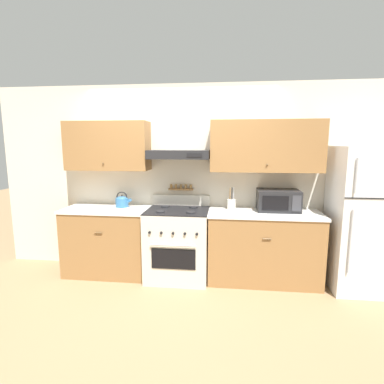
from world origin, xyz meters
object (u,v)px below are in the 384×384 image
Objects in this scene: microwave at (278,200)px; utensil_crock at (231,204)px; stove_range at (178,244)px; tea_kettle at (122,201)px; refrigerator at (365,219)px.

microwave is 0.60m from utensil_crock.
stove_range is at bearing -173.14° from microwave.
microwave reaches higher than stove_range.
tea_kettle is (-0.79, 0.14, 0.52)m from stove_range.
utensil_crock is at bearing 174.46° from refrigerator.
refrigerator is 7.74× the size of tea_kettle.
stove_range is 0.88m from utensil_crock.
stove_range is at bearing -168.78° from utensil_crock.
tea_kettle is 0.77× the size of utensil_crock.
stove_range is 4.74× the size of tea_kettle.
stove_range is at bearing 179.55° from refrigerator.
utensil_crock is at bearing 0.00° from tea_kettle.
stove_range is 3.64× the size of utensil_crock.
tea_kettle is (-3.08, 0.15, 0.12)m from refrigerator.
refrigerator is 3.08m from tea_kettle.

